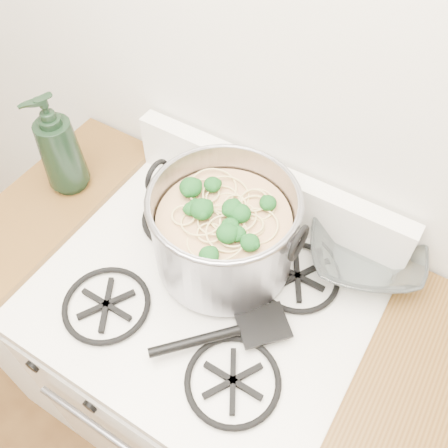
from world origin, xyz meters
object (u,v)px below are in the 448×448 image
at_px(spatula, 263,323).
at_px(gas_range, 208,369).
at_px(glass_bowl, 364,254).
at_px(stock_pot, 224,232).
at_px(bottle, 58,144).

bearing_deg(spatula, gas_range, -140.47).
distance_m(gas_range, spatula, 0.53).
bearing_deg(glass_bowl, gas_range, -135.45).
relative_size(stock_pot, spatula, 1.18).
relative_size(stock_pot, glass_bowl, 3.37).
height_order(gas_range, bottle, bottle).
bearing_deg(gas_range, spatula, -3.01).
xyz_separation_m(gas_range, bottle, (-0.49, 0.09, 0.63)).
distance_m(spatula, bottle, 0.68).
relative_size(spatula, bottle, 1.06).
xyz_separation_m(stock_pot, glass_bowl, (0.29, 0.18, -0.09)).
bearing_deg(stock_pot, spatula, -33.16).
relative_size(gas_range, stock_pot, 2.52).
bearing_deg(gas_range, stock_pot, 92.83).
bearing_deg(gas_range, glass_bowl, 44.55).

